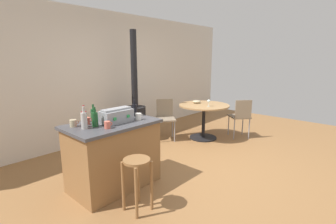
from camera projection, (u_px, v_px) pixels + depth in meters
ground_plane at (201, 166)px, 4.05m from camera, size 8.80×8.80×0.00m
back_wall at (110, 76)px, 5.37m from camera, size 8.00×0.10×2.70m
kitchen_island at (114, 154)px, 3.35m from camera, size 1.19×0.74×0.90m
wooden_stool at (137, 174)px, 2.79m from camera, size 0.31×0.31×0.63m
dining_table at (204, 112)px, 5.34m from camera, size 1.08×1.08×0.76m
folding_chair_near at (165, 116)px, 5.32m from camera, size 0.56×0.56×0.86m
folding_chair_far at (241, 115)px, 5.38m from camera, size 0.56×0.56×0.87m
wood_stove at (135, 115)px, 5.23m from camera, size 0.44×0.45×2.30m
toolbox at (116, 116)px, 3.25m from camera, size 0.43×0.23×0.19m
bottle_0 at (94, 115)px, 3.29m from camera, size 0.07×0.07×0.24m
bottle_1 at (95, 119)px, 3.05m from camera, size 0.08×0.08×0.25m
bottle_2 at (135, 110)px, 3.60m from camera, size 0.08×0.08×0.24m
bottle_3 at (84, 120)px, 2.95m from camera, size 0.07×0.07×0.27m
bottle_4 at (84, 119)px, 3.03m from camera, size 0.06×0.06×0.27m
cup_0 at (87, 121)px, 3.16m from camera, size 0.11×0.08×0.09m
cup_1 at (124, 113)px, 3.60m from camera, size 0.12×0.08×0.10m
cup_2 at (73, 123)px, 3.05m from camera, size 0.12×0.09×0.09m
cup_3 at (138, 117)px, 3.39m from camera, size 0.12×0.08×0.09m
cup_4 at (107, 125)px, 2.97m from camera, size 0.11×0.07×0.09m
wine_glass at (209, 101)px, 5.09m from camera, size 0.07×0.07×0.14m
serving_bowl at (197, 102)px, 5.47m from camera, size 0.18×0.18×0.07m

